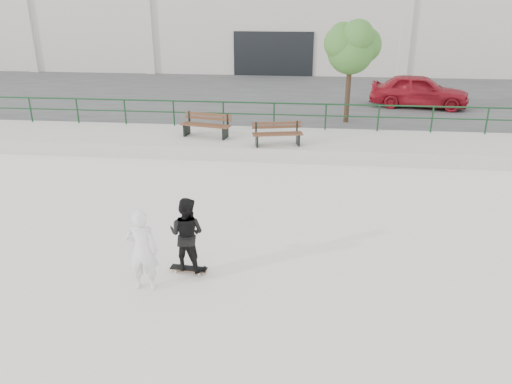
# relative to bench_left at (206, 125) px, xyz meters

# --- Properties ---
(ground) EXTENTS (120.00, 120.00, 0.00)m
(ground) POSITION_rel_bench_left_xyz_m (1.40, -9.36, -0.92)
(ground) COLOR silver
(ground) RESTS_ON ground
(ledge) EXTENTS (30.00, 3.00, 0.50)m
(ledge) POSITION_rel_bench_left_xyz_m (1.40, 0.14, -0.67)
(ledge) COLOR #B5B2A5
(ledge) RESTS_ON ground
(parking_strip) EXTENTS (60.00, 14.00, 0.50)m
(parking_strip) POSITION_rel_bench_left_xyz_m (1.40, 8.64, -0.67)
(parking_strip) COLOR #3B3B3B
(parking_strip) RESTS_ON ground
(railing) EXTENTS (28.00, 0.06, 1.03)m
(railing) POSITION_rel_bench_left_xyz_m (1.40, 1.44, 0.32)
(railing) COLOR #163D1F
(railing) RESTS_ON ledge
(commercial_building) EXTENTS (44.20, 16.33, 8.00)m
(commercial_building) POSITION_rel_bench_left_xyz_m (1.40, 22.63, 3.65)
(commercial_building) COLOR beige
(commercial_building) RESTS_ON ground
(bench_left) EXTENTS (1.92, 0.91, 0.85)m
(bench_left) POSITION_rel_bench_left_xyz_m (0.00, 0.00, 0.00)
(bench_left) COLOR #52321C
(bench_left) RESTS_ON ledge
(bench_right) EXTENTS (1.81, 0.85, 0.80)m
(bench_right) POSITION_rel_bench_left_xyz_m (2.68, -0.83, -0.03)
(bench_right) COLOR #52321C
(bench_right) RESTS_ON ledge
(tree) EXTENTS (2.29, 2.03, 4.06)m
(tree) POSITION_rel_bench_left_xyz_m (5.32, 2.81, 2.62)
(tree) COLOR #3D2B1E
(tree) RESTS_ON parking_strip
(red_car) EXTENTS (4.63, 2.48, 1.50)m
(red_car) POSITION_rel_bench_left_xyz_m (8.78, 6.06, 0.33)
(red_car) COLOR maroon
(red_car) RESTS_ON parking_strip
(skateboard) EXTENTS (0.79, 0.27, 0.09)m
(skateboard) POSITION_rel_bench_left_xyz_m (1.33, -8.71, -0.85)
(skateboard) COLOR black
(skateboard) RESTS_ON ground
(standing_skater) EXTENTS (0.90, 0.77, 1.59)m
(standing_skater) POSITION_rel_bench_left_xyz_m (1.33, -8.71, -0.03)
(standing_skater) COLOR black
(standing_skater) RESTS_ON skateboard
(seated_skater) EXTENTS (0.64, 0.44, 1.70)m
(seated_skater) POSITION_rel_bench_left_xyz_m (0.62, -9.41, -0.07)
(seated_skater) COLOR white
(seated_skater) RESTS_ON ground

